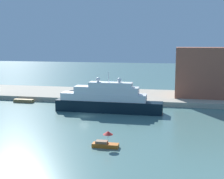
# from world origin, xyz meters

# --- Properties ---
(ground) EXTENTS (400.00, 400.00, 0.00)m
(ground) POSITION_xyz_m (0.00, 0.00, 0.00)
(ground) COLOR slate
(quay_dock) EXTENTS (110.00, 23.01, 1.45)m
(quay_dock) POSITION_xyz_m (0.00, 27.51, 0.72)
(quay_dock) COLOR #ADA38E
(quay_dock) RESTS_ON ground
(large_yacht) EXTENTS (28.79, 4.18, 10.75)m
(large_yacht) POSITION_xyz_m (4.61, 6.20, 3.28)
(large_yacht) COLOR black
(large_yacht) RESTS_ON ground
(small_motorboat) EXTENTS (4.74, 1.79, 3.03)m
(small_motorboat) POSITION_xyz_m (10.56, -21.38, 0.99)
(small_motorboat) COLOR #C66019
(small_motorboat) RESTS_ON ground
(work_barge) EXTENTS (6.27, 1.68, 0.99)m
(work_barge) POSITION_xyz_m (-23.75, 13.71, 0.49)
(work_barge) COLOR olive
(work_barge) RESTS_ON ground
(harbor_building) EXTENTS (16.32, 13.03, 15.52)m
(harbor_building) POSITION_xyz_m (30.44, 28.73, 9.21)
(harbor_building) COLOR #93513D
(harbor_building) RESTS_ON quay_dock
(parked_car) EXTENTS (3.92, 1.71, 1.45)m
(parked_car) POSITION_xyz_m (-10.15, 22.00, 2.07)
(parked_car) COLOR black
(parked_car) RESTS_ON quay_dock
(person_figure) EXTENTS (0.36, 0.36, 1.68)m
(person_figure) POSITION_xyz_m (-6.64, 21.55, 2.22)
(person_figure) COLOR #334C8C
(person_figure) RESTS_ON quay_dock
(mooring_bollard) EXTENTS (0.51, 0.51, 0.76)m
(mooring_bollard) POSITION_xyz_m (-2.77, 17.76, 1.83)
(mooring_bollard) COLOR black
(mooring_bollard) RESTS_ON quay_dock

